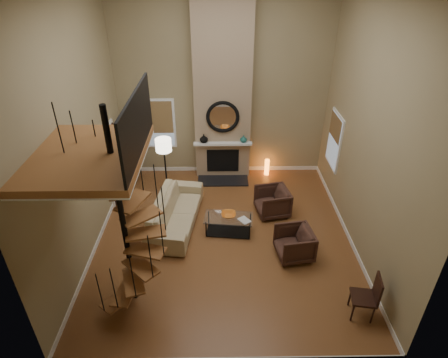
{
  "coord_description": "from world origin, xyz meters",
  "views": [
    {
      "loc": [
        -0.11,
        -7.01,
        5.91
      ],
      "look_at": [
        0.0,
        0.4,
        1.4
      ],
      "focal_mm": 30.0,
      "sensor_mm": 36.0,
      "label": 1
    }
  ],
  "objects_px": {
    "coffee_table": "(229,223)",
    "floor_lamp": "(164,150)",
    "side_chair": "(369,295)",
    "accent_lamp": "(267,167)",
    "hutch": "(129,150)",
    "armchair_far": "(297,243)",
    "sofa": "(175,211)",
    "armchair_near": "(275,201)"
  },
  "relations": [
    {
      "from": "coffee_table",
      "to": "floor_lamp",
      "type": "relative_size",
      "value": 0.69
    },
    {
      "from": "floor_lamp",
      "to": "side_chair",
      "type": "height_order",
      "value": "floor_lamp"
    },
    {
      "from": "coffee_table",
      "to": "accent_lamp",
      "type": "height_order",
      "value": "accent_lamp"
    },
    {
      "from": "hutch",
      "to": "coffee_table",
      "type": "height_order",
      "value": "hutch"
    },
    {
      "from": "side_chair",
      "to": "accent_lamp",
      "type": "bearing_deg",
      "value": 103.55
    },
    {
      "from": "armchair_far",
      "to": "coffee_table",
      "type": "distance_m",
      "value": 1.73
    },
    {
      "from": "armchair_far",
      "to": "side_chair",
      "type": "relative_size",
      "value": 0.82
    },
    {
      "from": "hutch",
      "to": "sofa",
      "type": "height_order",
      "value": "hutch"
    },
    {
      "from": "hutch",
      "to": "sofa",
      "type": "relative_size",
      "value": 0.71
    },
    {
      "from": "armchair_near",
      "to": "coffee_table",
      "type": "relative_size",
      "value": 0.67
    },
    {
      "from": "hutch",
      "to": "accent_lamp",
      "type": "distance_m",
      "value": 4.17
    },
    {
      "from": "armchair_far",
      "to": "floor_lamp",
      "type": "distance_m",
      "value": 4.24
    },
    {
      "from": "hutch",
      "to": "armchair_near",
      "type": "distance_m",
      "value": 4.52
    },
    {
      "from": "sofa",
      "to": "side_chair",
      "type": "distance_m",
      "value": 4.77
    },
    {
      "from": "armchair_near",
      "to": "armchair_far",
      "type": "height_order",
      "value": "armchair_near"
    },
    {
      "from": "armchair_far",
      "to": "accent_lamp",
      "type": "relative_size",
      "value": 1.54
    },
    {
      "from": "floor_lamp",
      "to": "accent_lamp",
      "type": "bearing_deg",
      "value": 19.92
    },
    {
      "from": "floor_lamp",
      "to": "sofa",
      "type": "bearing_deg",
      "value": -74.83
    },
    {
      "from": "coffee_table",
      "to": "side_chair",
      "type": "bearing_deg",
      "value": -44.53
    },
    {
      "from": "floor_lamp",
      "to": "coffee_table",
      "type": "bearing_deg",
      "value": -45.75
    },
    {
      "from": "sofa",
      "to": "armchair_far",
      "type": "bearing_deg",
      "value": -105.2
    },
    {
      "from": "coffee_table",
      "to": "side_chair",
      "type": "relative_size",
      "value": 1.27
    },
    {
      "from": "floor_lamp",
      "to": "accent_lamp",
      "type": "distance_m",
      "value": 3.33
    },
    {
      "from": "side_chair",
      "to": "armchair_far",
      "type": "bearing_deg",
      "value": 121.54
    },
    {
      "from": "armchair_far",
      "to": "side_chair",
      "type": "height_order",
      "value": "side_chair"
    },
    {
      "from": "floor_lamp",
      "to": "hutch",
      "type": "bearing_deg",
      "value": 142.29
    },
    {
      "from": "armchair_near",
      "to": "floor_lamp",
      "type": "distance_m",
      "value": 3.24
    },
    {
      "from": "hutch",
      "to": "armchair_far",
      "type": "bearing_deg",
      "value": -38.5
    },
    {
      "from": "sofa",
      "to": "side_chair",
      "type": "relative_size",
      "value": 2.57
    },
    {
      "from": "armchair_far",
      "to": "coffee_table",
      "type": "bearing_deg",
      "value": -127.58
    },
    {
      "from": "sofa",
      "to": "armchair_near",
      "type": "distance_m",
      "value": 2.58
    },
    {
      "from": "sofa",
      "to": "coffee_table",
      "type": "xyz_separation_m",
      "value": [
        1.32,
        -0.36,
        -0.11
      ]
    },
    {
      "from": "hutch",
      "to": "sofa",
      "type": "bearing_deg",
      "value": -55.92
    },
    {
      "from": "hutch",
      "to": "accent_lamp",
      "type": "height_order",
      "value": "hutch"
    },
    {
      "from": "armchair_near",
      "to": "side_chair",
      "type": "xyz_separation_m",
      "value": [
        1.29,
        -3.28,
        0.17
      ]
    },
    {
      "from": "side_chair",
      "to": "coffee_table",
      "type": "bearing_deg",
      "value": 135.47
    },
    {
      "from": "armchair_far",
      "to": "accent_lamp",
      "type": "distance_m",
      "value": 3.65
    },
    {
      "from": "coffee_table",
      "to": "floor_lamp",
      "type": "height_order",
      "value": "floor_lamp"
    },
    {
      "from": "hutch",
      "to": "sofa",
      "type": "xyz_separation_m",
      "value": [
        1.54,
        -2.27,
        -0.55
      ]
    },
    {
      "from": "coffee_table",
      "to": "floor_lamp",
      "type": "xyz_separation_m",
      "value": [
        -1.69,
        1.73,
        1.13
      ]
    },
    {
      "from": "coffee_table",
      "to": "accent_lamp",
      "type": "xyz_separation_m",
      "value": [
        1.25,
        2.8,
        -0.03
      ]
    },
    {
      "from": "sofa",
      "to": "coffee_table",
      "type": "height_order",
      "value": "sofa"
    }
  ]
}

